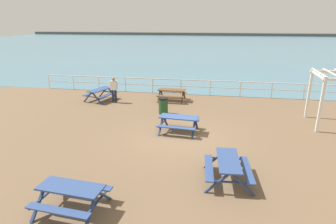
{
  "coord_description": "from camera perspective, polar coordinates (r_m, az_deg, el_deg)",
  "views": [
    {
      "loc": [
        1.5,
        -11.88,
        5.07
      ],
      "look_at": [
        -0.8,
        1.02,
        0.8
      ],
      "focal_mm": 29.96,
      "sensor_mm": 36.0,
      "label": 1
    }
  ],
  "objects": [
    {
      "name": "picnic_table_far_left",
      "position": [
        13.28,
        2.21,
        -1.71
      ],
      "size": [
        1.92,
        1.67,
        0.8
      ],
      "rotation": [
        0.0,
        0.0,
        -0.08
      ],
      "color": "#334C84",
      "rests_on": "ground"
    },
    {
      "name": "sea_band",
      "position": [
        64.85,
        8.99,
        13.37
      ],
      "size": [
        142.0,
        90.0,
        0.01
      ],
      "primitive_type": "cube",
      "color": "teal",
      "rests_on": "ground"
    },
    {
      "name": "litter_bin",
      "position": [
        15.92,
        -0.96,
        1.29
      ],
      "size": [
        0.55,
        0.55,
        0.95
      ],
      "color": "#1E4723",
      "rests_on": "ground"
    },
    {
      "name": "ground_plane",
      "position": [
        13.04,
        2.67,
        -5.32
      ],
      "size": [
        30.0,
        24.0,
        0.2
      ],
      "primitive_type": "cube",
      "color": "brown"
    },
    {
      "name": "picnic_table_near_right",
      "position": [
        8.43,
        -19.09,
        -15.22
      ],
      "size": [
        1.92,
        1.68,
        0.8
      ],
      "rotation": [
        0.0,
        0.0,
        -0.08
      ],
      "color": "#334C84",
      "rests_on": "ground"
    },
    {
      "name": "picnic_table_near_left",
      "position": [
        9.54,
        12.15,
        -10.46
      ],
      "size": [
        1.65,
        1.89,
        0.8
      ],
      "rotation": [
        0.0,
        0.0,
        1.64
      ],
      "color": "#334C84",
      "rests_on": "ground"
    },
    {
      "name": "picnic_table_mid_centre",
      "position": [
        19.15,
        -13.64,
        3.99
      ],
      "size": [
        1.95,
        2.15,
        0.8
      ],
      "rotation": [
        0.0,
        0.0,
        1.28
      ],
      "color": "#334C84",
      "rests_on": "ground"
    },
    {
      "name": "picnic_table_far_right",
      "position": [
        18.54,
        0.77,
        4.05
      ],
      "size": [
        1.85,
        1.59,
        0.8
      ],
      "rotation": [
        0.0,
        0.0,
        -0.03
      ],
      "color": "brown",
      "rests_on": "ground"
    },
    {
      "name": "visitor",
      "position": [
        18.38,
        -10.96,
        4.77
      ],
      "size": [
        0.51,
        0.3,
        1.66
      ],
      "rotation": [
        0.0,
        0.0,
        1.84
      ],
      "color": "#1E2338",
      "rests_on": "ground"
    },
    {
      "name": "seaward_railing",
      "position": [
        20.16,
        5.62,
        5.61
      ],
      "size": [
        23.07,
        0.07,
        1.08
      ],
      "color": "white",
      "rests_on": "ground"
    },
    {
      "name": "distant_shoreline",
      "position": [
        107.76,
        9.63,
        15.13
      ],
      "size": [
        142.0,
        6.0,
        1.8
      ],
      "primitive_type": "cube",
      "color": "#4C4C47",
      "rests_on": "ground"
    }
  ]
}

